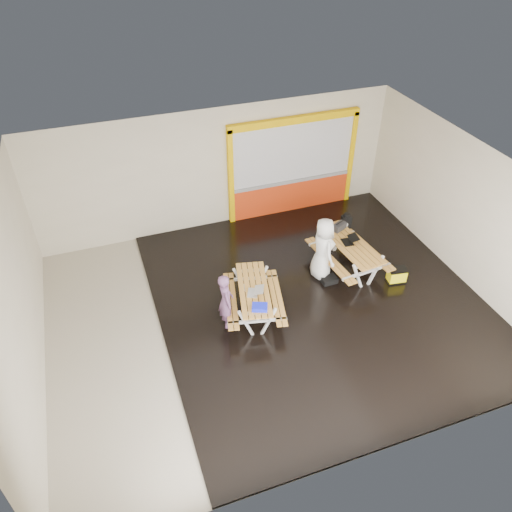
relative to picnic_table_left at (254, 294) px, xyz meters
name	(u,v)px	position (x,y,z in m)	size (l,w,h in m)	color
room	(270,252)	(0.35, -0.08, 1.16)	(10.02, 8.02, 3.52)	#BAB09D
deck	(317,299)	(1.60, -0.08, -0.56)	(7.50, 7.98, 0.05)	black
kiosk	(292,168)	(2.55, 3.85, 0.86)	(3.88, 0.16, 3.00)	red
picnic_table_left	(254,294)	(0.00, 0.00, 0.00)	(1.69, 2.15, 0.76)	gold
picnic_table_right	(349,250)	(2.83, 0.72, 0.04)	(1.60, 2.19, 0.82)	gold
person_left	(226,301)	(-0.72, -0.21, 0.21)	(0.51, 0.33, 1.39)	#6A446B
person_right	(323,249)	(2.06, 0.71, 0.27)	(0.82, 0.54, 1.68)	white
laptop_left	(255,292)	(-0.03, -0.17, 0.23)	(0.46, 0.44, 0.15)	silver
laptop_right	(350,240)	(2.84, 0.79, 0.29)	(0.42, 0.38, 0.16)	black
blue_pouch	(260,307)	(-0.10, -0.67, 0.23)	(0.33, 0.23, 0.10)	#1521EF
toolbox	(339,226)	(2.86, 1.39, 0.32)	(0.43, 0.34, 0.22)	black
backpack	(346,221)	(3.27, 1.76, 0.17)	(0.28, 0.20, 0.44)	black
dark_case	(329,280)	(2.13, 0.37, -0.46)	(0.38, 0.29, 0.14)	black
fluke_bag	(397,275)	(3.72, -0.18, -0.35)	(0.49, 0.36, 0.39)	black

